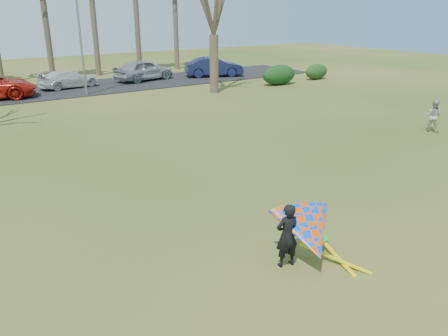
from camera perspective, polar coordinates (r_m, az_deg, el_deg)
ground at (r=12.33m, az=5.27°, el=-7.47°), size 100.00×100.00×0.00m
parking_strip at (r=34.58m, az=-22.22°, el=9.23°), size 46.00×7.00×0.06m
streetlight at (r=31.76m, az=-18.09°, el=16.97°), size 2.28×0.18×8.00m
hedge_near at (r=35.37m, az=7.21°, el=11.98°), size 3.10×1.41×1.55m
hedge_far at (r=38.76m, az=11.99°, el=12.21°), size 2.32×1.09×1.29m
car_3 at (r=35.43m, az=-19.65°, el=10.88°), size 4.66×2.50×1.28m
car_4 at (r=37.56m, az=-10.43°, el=12.49°), size 5.34×3.04×1.71m
car_5 at (r=39.23m, az=-1.34°, el=13.08°), size 5.30×3.45×1.65m
pedestrian_a at (r=23.68m, az=25.65°, el=6.15°), size 0.79×0.90×1.55m
kite_flyer at (r=10.33m, az=10.81°, el=-8.27°), size 2.13×2.39×2.02m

